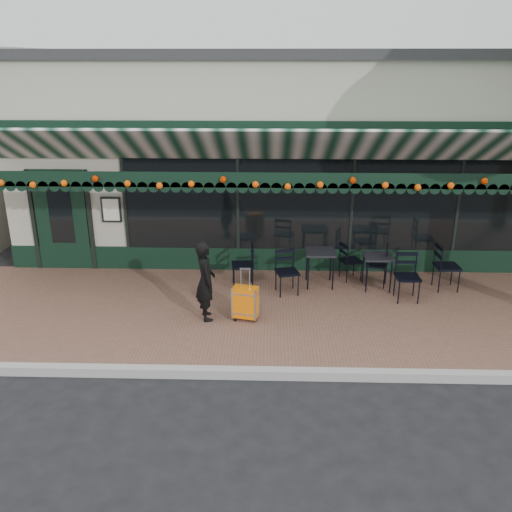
{
  "coord_description": "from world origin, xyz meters",
  "views": [
    {
      "loc": [
        -0.29,
        -7.11,
        4.52
      ],
      "look_at": [
        -0.54,
        1.6,
        1.34
      ],
      "focal_mm": 38.0,
      "sensor_mm": 36.0,
      "label": 1
    }
  ],
  "objects_px": {
    "suitcase": "(245,303)",
    "chair_a_right": "(447,267)",
    "chair_b_left": "(243,266)",
    "cafe_table_b": "(320,255)",
    "chair_a_left": "(377,265)",
    "chair_b_front": "(287,273)",
    "cafe_table_a": "(378,259)",
    "chair_b_right": "(351,261)",
    "woman": "(205,281)",
    "chair_a_front": "(408,278)"
  },
  "relations": [
    {
      "from": "chair_b_front",
      "to": "chair_b_right",
      "type": "bearing_deg",
      "value": 15.29
    },
    {
      "from": "cafe_table_b",
      "to": "chair_b_right",
      "type": "distance_m",
      "value": 0.79
    },
    {
      "from": "cafe_table_a",
      "to": "chair_b_front",
      "type": "distance_m",
      "value": 1.84
    },
    {
      "from": "chair_b_front",
      "to": "cafe_table_a",
      "type": "bearing_deg",
      "value": -4.68
    },
    {
      "from": "cafe_table_a",
      "to": "chair_b_front",
      "type": "xyz_separation_m",
      "value": [
        -1.81,
        -0.31,
        -0.19
      ]
    },
    {
      "from": "chair_b_right",
      "to": "chair_b_front",
      "type": "relative_size",
      "value": 0.93
    },
    {
      "from": "chair_a_front",
      "to": "chair_b_left",
      "type": "distance_m",
      "value": 3.21
    },
    {
      "from": "chair_b_left",
      "to": "chair_b_right",
      "type": "xyz_separation_m",
      "value": [
        2.23,
        0.47,
        -0.05
      ]
    },
    {
      "from": "cafe_table_b",
      "to": "chair_a_left",
      "type": "height_order",
      "value": "chair_a_left"
    },
    {
      "from": "woman",
      "to": "chair_b_left",
      "type": "distance_m",
      "value": 1.57
    },
    {
      "from": "chair_a_left",
      "to": "chair_a_front",
      "type": "distance_m",
      "value": 0.87
    },
    {
      "from": "woman",
      "to": "suitcase",
      "type": "xyz_separation_m",
      "value": [
        0.7,
        -0.04,
        -0.39
      ]
    },
    {
      "from": "chair_b_left",
      "to": "woman",
      "type": "bearing_deg",
      "value": -28.06
    },
    {
      "from": "suitcase",
      "to": "chair_a_right",
      "type": "relative_size",
      "value": 1.03
    },
    {
      "from": "chair_a_left",
      "to": "chair_b_front",
      "type": "distance_m",
      "value": 1.89
    },
    {
      "from": "chair_a_right",
      "to": "chair_a_left",
      "type": "bearing_deg",
      "value": 79.21
    },
    {
      "from": "chair_a_front",
      "to": "chair_b_front",
      "type": "relative_size",
      "value": 1.05
    },
    {
      "from": "chair_b_right",
      "to": "woman",
      "type": "bearing_deg",
      "value": 104.08
    },
    {
      "from": "cafe_table_b",
      "to": "chair_a_left",
      "type": "distance_m",
      "value": 1.18
    },
    {
      "from": "cafe_table_b",
      "to": "chair_b_front",
      "type": "height_order",
      "value": "chair_b_front"
    },
    {
      "from": "chair_b_front",
      "to": "chair_a_front",
      "type": "bearing_deg",
      "value": -20.6
    },
    {
      "from": "chair_a_right",
      "to": "chair_b_left",
      "type": "height_order",
      "value": "chair_a_right"
    },
    {
      "from": "woman",
      "to": "chair_a_front",
      "type": "relative_size",
      "value": 1.57
    },
    {
      "from": "cafe_table_a",
      "to": "chair_a_left",
      "type": "xyz_separation_m",
      "value": [
        0.02,
        0.18,
        -0.19
      ]
    },
    {
      "from": "suitcase",
      "to": "cafe_table_b",
      "type": "distance_m",
      "value": 2.19
    },
    {
      "from": "cafe_table_b",
      "to": "chair_a_right",
      "type": "xyz_separation_m",
      "value": [
        2.52,
        -0.14,
        -0.19
      ]
    },
    {
      "from": "cafe_table_a",
      "to": "cafe_table_b",
      "type": "bearing_deg",
      "value": 173.31
    },
    {
      "from": "chair_b_front",
      "to": "chair_a_left",
      "type": "bearing_deg",
      "value": 0.65
    },
    {
      "from": "suitcase",
      "to": "cafe_table_a",
      "type": "bearing_deg",
      "value": 43.55
    },
    {
      "from": "chair_a_front",
      "to": "chair_b_front",
      "type": "bearing_deg",
      "value": 173.68
    },
    {
      "from": "woman",
      "to": "cafe_table_a",
      "type": "height_order",
      "value": "woman"
    },
    {
      "from": "cafe_table_b",
      "to": "chair_a_front",
      "type": "bearing_deg",
      "value": -23.22
    },
    {
      "from": "cafe_table_b",
      "to": "chair_a_right",
      "type": "height_order",
      "value": "chair_a_right"
    },
    {
      "from": "chair_b_left",
      "to": "chair_a_front",
      "type": "bearing_deg",
      "value": 73.84
    },
    {
      "from": "chair_a_right",
      "to": "chair_b_right",
      "type": "relative_size",
      "value": 1.17
    },
    {
      "from": "woman",
      "to": "chair_b_left",
      "type": "bearing_deg",
      "value": -38.09
    },
    {
      "from": "chair_a_front",
      "to": "chair_b_right",
      "type": "xyz_separation_m",
      "value": [
        -0.93,
        1.02,
        -0.05
      ]
    },
    {
      "from": "chair_a_left",
      "to": "cafe_table_b",
      "type": "bearing_deg",
      "value": -75.01
    },
    {
      "from": "suitcase",
      "to": "cafe_table_a",
      "type": "height_order",
      "value": "suitcase"
    },
    {
      "from": "woman",
      "to": "cafe_table_b",
      "type": "relative_size",
      "value": 1.96
    },
    {
      "from": "chair_a_right",
      "to": "chair_a_front",
      "type": "distance_m",
      "value": 1.06
    },
    {
      "from": "chair_a_front",
      "to": "chair_b_left",
      "type": "relative_size",
      "value": 1.0
    },
    {
      "from": "cafe_table_b",
      "to": "chair_a_left",
      "type": "bearing_deg",
      "value": 2.45
    },
    {
      "from": "cafe_table_a",
      "to": "chair_b_right",
      "type": "bearing_deg",
      "value": 134.96
    },
    {
      "from": "chair_a_right",
      "to": "chair_b_front",
      "type": "relative_size",
      "value": 1.09
    },
    {
      "from": "suitcase",
      "to": "chair_b_right",
      "type": "bearing_deg",
      "value": 56.17
    },
    {
      "from": "cafe_table_b",
      "to": "chair_a_front",
      "type": "distance_m",
      "value": 1.76
    },
    {
      "from": "chair_b_right",
      "to": "chair_a_front",
      "type": "bearing_deg",
      "value": -157.51
    },
    {
      "from": "chair_b_right",
      "to": "chair_b_left",
      "type": "bearing_deg",
      "value": 81.72
    },
    {
      "from": "woman",
      "to": "chair_a_left",
      "type": "height_order",
      "value": "woman"
    }
  ]
}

